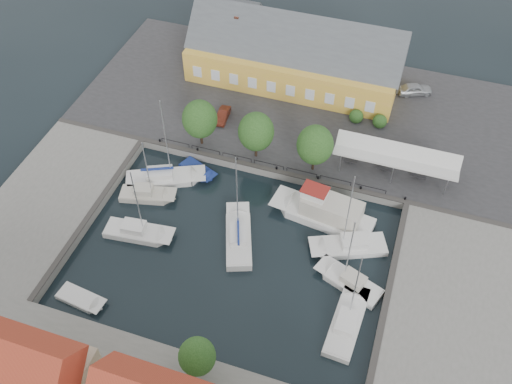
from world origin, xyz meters
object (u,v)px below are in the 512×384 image
Objects in this scene: car_red at (223,115)px; trawler at (326,214)px; car_silver at (415,89)px; west_boat_b at (147,196)px; launch_sw at (81,300)px; tent_canopy at (397,156)px; west_boat_c at (138,233)px; launch_nw at (198,171)px; warehouse at (291,56)px; west_boat_a at (164,179)px; center_sailboat at (239,238)px; east_boat_b at (350,283)px; east_boat_c at (346,324)px; east_boat_a at (350,247)px.

car_red is 0.30× the size of trawler.
west_boat_b is (-26.31, -27.54, -1.51)m from car_silver.
trawler is 2.29× the size of launch_sw.
west_boat_c is (-24.55, -17.15, -3.42)m from tent_canopy.
trawler is at bearing -8.49° from launch_nw.
warehouse is 7.90× the size of car_red.
west_boat_a is at bearing 76.99° from west_boat_b.
center_sailboat is at bearing 14.50° from west_boat_c.
center_sailboat is 1.01× the size of trawler.
tent_canopy is at bearing 15.78° from launch_nw.
car_silver is at bearing 64.60° from center_sailboat.
car_silver is at bearing 57.75° from launch_sw.
warehouse is at bearing 69.91° from west_boat_b.
west_boat_c is (-10.57, -2.73, -0.10)m from center_sailboat.
car_red is at bearing 82.08° from launch_sw.
center_sailboat reaches higher than launch_sw.
trawler is at bearing 141.90° from car_silver.
east_boat_b reaches higher than tent_canopy.
launch_sw is (-26.19, -26.34, -3.59)m from tent_canopy.
east_boat_b is at bearing 2.47° from west_boat_c.
tent_canopy is at bearing 34.94° from west_boat_c.
tent_canopy reaches higher than car_silver.
east_boat_c reaches higher than launch_sw.
center_sailboat is (-13.98, -14.42, -3.32)m from tent_canopy.
warehouse reaches higher than east_boat_c.
car_silver is at bearing 46.31° from west_boat_b.
car_red is at bearing 137.76° from east_boat_b.
center_sailboat is (-14.27, -30.05, -1.41)m from car_silver.
east_boat_b is (4.36, -7.49, -0.76)m from trawler.
west_boat_b is 0.87× the size of west_boat_c.
west_boat_a is (-25.32, -8.86, -3.41)m from tent_canopy.
east_boat_a is (14.12, -25.58, -4.17)m from warehouse.
trawler is at bearing 24.40° from west_boat_c.
east_boat_c is (5.00, -12.15, -0.76)m from trawler.
east_boat_a is at bearing 150.35° from car_silver.
west_boat_a is (-24.46, 11.96, 0.01)m from east_boat_c.
east_boat_c is 26.69m from west_boat_b.
west_boat_c is (-7.96, -31.01, -4.17)m from warehouse.
west_boat_b reaches higher than car_red.
west_boat_a is 2.36× the size of launch_sw.
east_boat_b is 22.86m from launch_nw.
car_red is at bearing 173.31° from tent_canopy.
trawler is 1.32× the size of west_boat_b.
trawler is at bearing 40.99° from launch_sw.
east_boat_a is 2.28× the size of launch_nw.
launch_nw is (-8.12, 8.17, -0.27)m from center_sailboat.
west_boat_b is at bearing -179.55° from east_boat_a.
east_boat_c is 25.76m from launch_nw.
east_boat_a is at bearing -101.91° from tent_canopy.
tent_canopy is 3.09× the size of car_silver.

